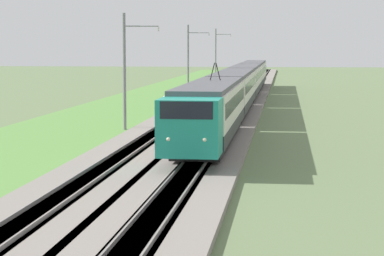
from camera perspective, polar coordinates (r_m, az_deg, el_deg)
ballast_main at (r=61.21m, az=-0.69°, el=0.87°), size 240.00×4.40×0.30m
ballast_adjacent at (r=60.80m, az=3.08°, el=0.82°), size 240.00×4.40×0.30m
track_main at (r=61.21m, az=-0.69°, el=0.88°), size 240.00×1.57×0.45m
track_adjacent at (r=60.80m, az=3.08°, el=0.83°), size 240.00×1.57×0.45m
grass_verge at (r=62.59m, az=-7.18°, el=0.86°), size 240.00×9.38×0.12m
passenger_train at (r=72.25m, az=3.74°, el=3.38°), size 79.47×2.93×4.91m
catenary_mast_mid at (r=51.96m, az=-5.11°, el=4.38°), size 0.22×2.56×8.17m
catenary_mast_far at (r=85.59m, az=-0.27°, el=5.19°), size 0.22×2.56×8.30m
catenary_mast_distant at (r=119.48m, az=1.84°, el=5.58°), size 0.22×2.56×8.62m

